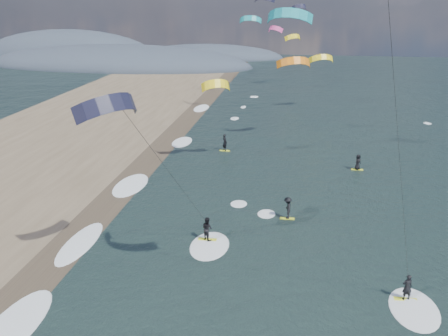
# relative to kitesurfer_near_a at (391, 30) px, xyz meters

# --- Properties ---
(wet_sand_strip) EXTENTS (3.00, 240.00, 0.00)m
(wet_sand_strip) POSITION_rel_kitesurfer_near_a_xyz_m (-18.17, 3.38, -14.69)
(wet_sand_strip) COLOR #382D23
(wet_sand_strip) RESTS_ON ground
(coastal_hills) EXTENTS (80.00, 41.00, 15.00)m
(coastal_hills) POSITION_rel_kitesurfer_near_a_xyz_m (-51.01, 101.24, -14.70)
(coastal_hills) COLOR #3D4756
(coastal_hills) RESTS_ON ground
(kitesurfer_near_a) EXTENTS (7.64, 8.64, 19.60)m
(kitesurfer_near_a) POSITION_rel_kitesurfer_near_a_xyz_m (0.00, 0.00, 0.00)
(kitesurfer_near_a) COLOR #E7F42B
(kitesurfer_near_a) RESTS_ON ground
(kitesurfer_near_b) EXTENTS (6.80, 9.25, 11.93)m
(kitesurfer_near_b) POSITION_rel_kitesurfer_near_a_xyz_m (-11.41, 5.90, -7.24)
(kitesurfer_near_b) COLOR #E7F42B
(kitesurfer_near_b) RESTS_ON ground
(far_kitesurfers) EXTENTS (14.66, 17.32, 1.85)m
(far_kitesurfers) POSITION_rel_kitesurfer_near_a_xyz_m (-3.95, 21.29, -13.83)
(far_kitesurfers) COLOR #E7F42B
(far_kitesurfers) RESTS_ON ground
(bg_kite_field) EXTENTS (14.90, 60.06, 9.26)m
(bg_kite_field) POSITION_rel_kitesurfer_near_a_xyz_m (-5.92, 49.94, -3.47)
(bg_kite_field) COLOR teal
(bg_kite_field) RESTS_ON ground
(shoreline_surf) EXTENTS (2.40, 79.40, 0.11)m
(shoreline_surf) POSITION_rel_kitesurfer_near_a_xyz_m (-16.97, 8.13, -14.70)
(shoreline_surf) COLOR white
(shoreline_surf) RESTS_ON ground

